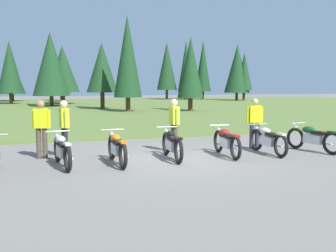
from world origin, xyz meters
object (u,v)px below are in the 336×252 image
at_px(motorcycle_silver, 62,150).
at_px(motorcycle_red, 226,141).
at_px(motorcycle_british_green, 313,138).
at_px(rider_near_row_end, 64,125).
at_px(motorcycle_orange, 117,148).
at_px(rider_checking_bike, 255,120).
at_px(motorcycle_cream, 268,140).
at_px(rider_with_back_turned, 174,122).
at_px(motorcycle_black, 172,144).
at_px(rider_in_hivis_vest, 41,126).

xyz_separation_m(motorcycle_silver, motorcycle_red, (4.74, 0.16, 0.00)).
bearing_deg(motorcycle_silver, motorcycle_british_green, 0.36).
relative_size(motorcycle_red, rider_near_row_end, 1.26).
xyz_separation_m(motorcycle_orange, rider_checking_bike, (4.76, 1.11, 0.51)).
bearing_deg(motorcycle_british_green, motorcycle_cream, 177.35).
height_order(motorcycle_red, motorcycle_cream, same).
xyz_separation_m(motorcycle_red, motorcycle_british_green, (2.96, -0.11, 0.00)).
relative_size(motorcycle_red, rider_with_back_turned, 1.26).
bearing_deg(motorcycle_british_green, rider_with_back_turned, 163.71).
relative_size(rider_near_row_end, rider_checking_bike, 1.00).
distance_m(motorcycle_cream, rider_with_back_turned, 2.94).
relative_size(motorcycle_black, motorcycle_red, 1.00).
bearing_deg(motorcycle_orange, rider_with_back_turned, 33.26).
height_order(motorcycle_orange, rider_near_row_end, rider_near_row_end).
bearing_deg(rider_with_back_turned, motorcycle_black, -111.38).
distance_m(motorcycle_black, rider_in_hivis_vest, 3.78).
distance_m(motorcycle_black, motorcycle_red, 1.70).
bearing_deg(motorcycle_silver, rider_with_back_turned, 20.31).
height_order(motorcycle_black, rider_checking_bike, rider_checking_bike).
distance_m(motorcycle_silver, motorcycle_british_green, 7.70).
bearing_deg(rider_with_back_turned, rider_checking_bike, -5.10).
distance_m(rider_with_back_turned, rider_checking_bike, 2.71).
bearing_deg(rider_checking_bike, motorcycle_cream, -93.39).
bearing_deg(motorcycle_cream, motorcycle_silver, -178.86).
bearing_deg(motorcycle_orange, motorcycle_red, 3.88).
bearing_deg(motorcycle_black, motorcycle_silver, -176.70).
distance_m(motorcycle_silver, motorcycle_orange, 1.42).
xyz_separation_m(motorcycle_red, rider_checking_bike, (1.43, 0.88, 0.51)).
height_order(motorcycle_orange, rider_in_hivis_vest, rider_in_hivis_vest).
height_order(motorcycle_silver, motorcycle_british_green, same).
distance_m(motorcycle_black, motorcycle_british_green, 4.66).
height_order(motorcycle_silver, motorcycle_cream, same).
xyz_separation_m(rider_with_back_turned, rider_in_hivis_vest, (-3.98, 0.10, 0.00)).
bearing_deg(rider_near_row_end, motorcycle_orange, -47.57).
xyz_separation_m(motorcycle_silver, motorcycle_british_green, (7.70, 0.05, 0.00)).
distance_m(motorcycle_cream, rider_checking_bike, 1.05).
bearing_deg(rider_in_hivis_vest, motorcycle_british_green, -9.26).
bearing_deg(rider_near_row_end, motorcycle_british_green, -9.68).
distance_m(motorcycle_red, rider_with_back_turned, 1.77).
relative_size(motorcycle_cream, motorcycle_british_green, 1.02).
bearing_deg(rider_in_hivis_vest, rider_checking_bike, -2.94).
xyz_separation_m(motorcycle_cream, rider_checking_bike, (0.05, 0.92, 0.51)).
height_order(rider_with_back_turned, rider_checking_bike, same).
bearing_deg(rider_near_row_end, motorcycle_silver, -95.56).
bearing_deg(motorcycle_red, motorcycle_british_green, -2.18).
xyz_separation_m(rider_with_back_turned, rider_checking_bike, (2.70, -0.24, 0.00)).
xyz_separation_m(rider_checking_bike, rider_in_hivis_vest, (-6.68, 0.34, 0.00)).
bearing_deg(motorcycle_red, motorcycle_silver, -178.05).
bearing_deg(rider_checking_bike, motorcycle_red, -148.41).
distance_m(rider_near_row_end, rider_checking_bike, 6.05).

